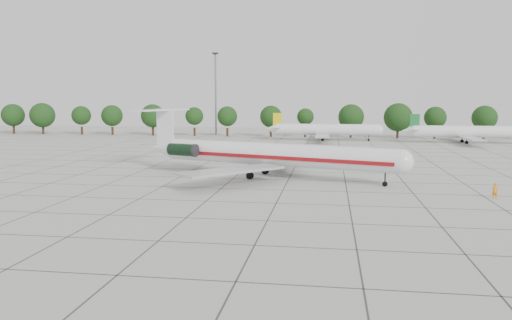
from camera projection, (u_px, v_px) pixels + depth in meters
The scene contains 8 objects.
ground at pixel (283, 190), 63.20m from camera, with size 260.00×260.00×0.00m, color #AFAFA8.
apron_joints at pixel (292, 173), 77.92m from camera, with size 170.00×170.00×0.02m, color #383838.
main_airliner at pixel (262, 153), 73.32m from camera, with size 41.10×31.41×9.85m.
ground_crew at pixel (495, 191), 57.84m from camera, with size 0.67×0.44×1.85m, color orange.
bg_airliner_c at pixel (326, 130), 135.21m from camera, with size 28.24×27.20×7.40m.
bg_airliner_d at pixel (468, 132), 126.91m from camera, with size 28.24×27.20×7.40m.
tree_line at pixel (271, 117), 147.57m from camera, with size 249.86×8.44×10.22m.
floodlight_mast at pixel (216, 89), 156.08m from camera, with size 1.60×1.60×25.45m.
Camera 1 is at (5.80, -62.04, 11.72)m, focal length 35.00 mm.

